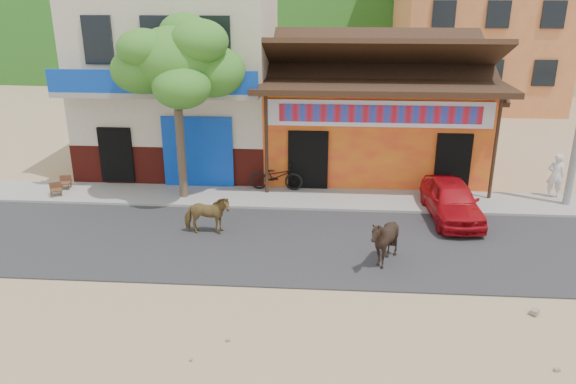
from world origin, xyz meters
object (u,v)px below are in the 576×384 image
at_px(cafe_chair_left, 64,177).
at_px(cafe_chair_right, 55,184).
at_px(cow_tan, 207,215).
at_px(red_car, 452,200).
at_px(tree, 178,110).
at_px(pedestrian, 555,175).
at_px(scooter, 276,176).
at_px(cow_dark, 384,241).

bearing_deg(cafe_chair_left, cafe_chair_right, -101.39).
relative_size(cow_tan, red_car, 0.38).
relative_size(tree, cafe_chair_right, 7.32).
bearing_deg(pedestrian, cow_tan, 31.38).
xyz_separation_m(cow_tan, pedestrian, (11.19, 3.70, 0.26)).
bearing_deg(cow_tan, red_car, -83.45).
height_order(pedestrian, cafe_chair_left, pedestrian).
relative_size(tree, red_car, 1.69).
relative_size(cow_tan, pedestrian, 0.90).
xyz_separation_m(cafe_chair_left, cafe_chair_right, (0.00, -0.69, -0.02)).
xyz_separation_m(tree, pedestrian, (12.60, 0.90, -2.24)).
bearing_deg(scooter, tree, 107.80).
height_order(cow_tan, pedestrian, pedestrian).
distance_m(cow_dark, scooter, 6.25).
bearing_deg(pedestrian, scooter, 13.11).
bearing_deg(tree, scooter, 16.17).
height_order(tree, pedestrian, tree).
height_order(tree, cow_tan, tree).
bearing_deg(cafe_chair_left, pedestrian, -9.82).
bearing_deg(cow_tan, pedestrian, -78.15).
xyz_separation_m(tree, cafe_chair_right, (-4.40, -0.26, -2.59)).
distance_m(red_car, pedestrian, 4.32).
height_order(cow_tan, red_car, red_car).
xyz_separation_m(tree, cafe_chair_left, (-4.40, 0.43, -2.58)).
bearing_deg(cow_tan, tree, 20.30).
xyz_separation_m(cow_tan, cow_dark, (4.99, -1.61, 0.10)).
xyz_separation_m(tree, cow_tan, (1.41, -2.80, -2.50)).
height_order(tree, scooter, tree).
bearing_deg(tree, cow_dark, -34.57).
relative_size(cow_tan, cafe_chair_right, 1.66).
height_order(pedestrian, cafe_chair_right, pedestrian).
height_order(cow_dark, pedestrian, pedestrian).
bearing_deg(cafe_chair_right, red_car, -32.59).
xyz_separation_m(tree, scooter, (3.10, 0.90, -2.51)).
relative_size(cafe_chair_left, cafe_chair_right, 1.04).
xyz_separation_m(cow_tan, cafe_chair_right, (-5.81, 2.54, -0.09)).
bearing_deg(red_car, cafe_chair_left, 169.69).
bearing_deg(cow_dark, scooter, -168.49).
bearing_deg(red_car, scooter, 156.93).
bearing_deg(cow_tan, cafe_chair_right, 59.96).
height_order(cow_dark, cafe_chair_left, cow_dark).
bearing_deg(red_car, cow_dark, -129.35).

